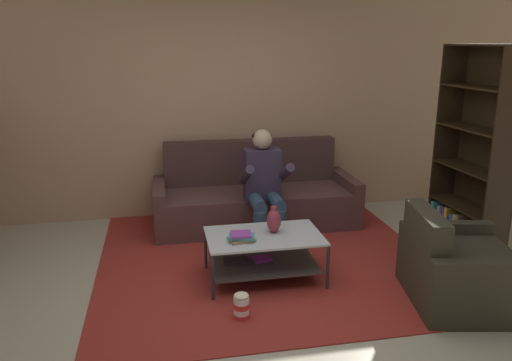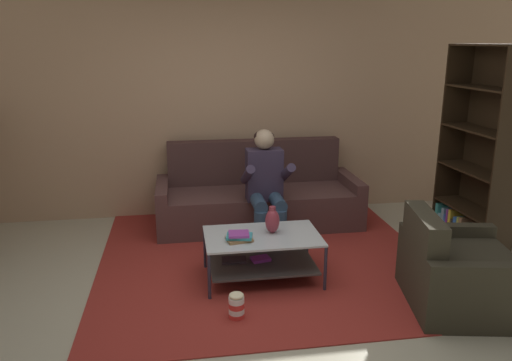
# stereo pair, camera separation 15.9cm
# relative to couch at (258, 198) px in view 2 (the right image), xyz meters

# --- Properties ---
(ground) EXTENTS (16.80, 16.80, 0.00)m
(ground) POSITION_rel_couch_xyz_m (-0.25, -1.93, -0.30)
(ground) COLOR #AEA98F
(back_partition) EXTENTS (8.40, 0.12, 2.90)m
(back_partition) POSITION_rel_couch_xyz_m (-0.25, 0.53, 1.15)
(back_partition) COLOR tan
(back_partition) RESTS_ON ground
(couch) EXTENTS (2.31, 0.87, 0.94)m
(couch) POSITION_rel_couch_xyz_m (0.00, 0.00, 0.00)
(couch) COLOR #4D302E
(couch) RESTS_ON ground
(person_seated_center) EXTENTS (0.50, 0.58, 1.19)m
(person_seated_center) POSITION_rel_couch_xyz_m (0.00, -0.53, 0.34)
(person_seated_center) COLOR #2C425B
(person_seated_center) RESTS_ON ground
(coffee_table) EXTENTS (1.02, 0.64, 0.42)m
(coffee_table) POSITION_rel_couch_xyz_m (-0.20, -1.43, -0.02)
(coffee_table) COLOR #B7C0C4
(coffee_table) RESTS_ON ground
(area_rug) EXTENTS (3.19, 3.37, 0.01)m
(area_rug) POSITION_rel_couch_xyz_m (-0.10, -0.85, -0.30)
(area_rug) COLOR maroon
(area_rug) RESTS_ON ground
(vase) EXTENTS (0.13, 0.13, 0.24)m
(vase) POSITION_rel_couch_xyz_m (-0.09, -1.39, 0.24)
(vase) COLOR maroon
(vase) RESTS_ON coffee_table
(book_stack) EXTENTS (0.25, 0.20, 0.07)m
(book_stack) POSITION_rel_couch_xyz_m (-0.41, -1.52, 0.15)
(book_stack) COLOR #9C7045
(book_stack) RESTS_ON coffee_table
(bookshelf) EXTENTS (0.35, 0.94, 2.05)m
(bookshelf) POSITION_rel_couch_xyz_m (2.09, -1.02, 0.45)
(bookshelf) COLOR black
(bookshelf) RESTS_ON ground
(armchair) EXTENTS (0.96, 1.04, 0.78)m
(armchair) POSITION_rel_couch_xyz_m (1.27, -2.13, -0.03)
(armchair) COLOR #2F2B1F
(armchair) RESTS_ON ground
(popcorn_tub) EXTENTS (0.12, 0.12, 0.22)m
(popcorn_tub) POSITION_rel_couch_xyz_m (-0.50, -2.06, -0.20)
(popcorn_tub) COLOR red
(popcorn_tub) RESTS_ON ground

